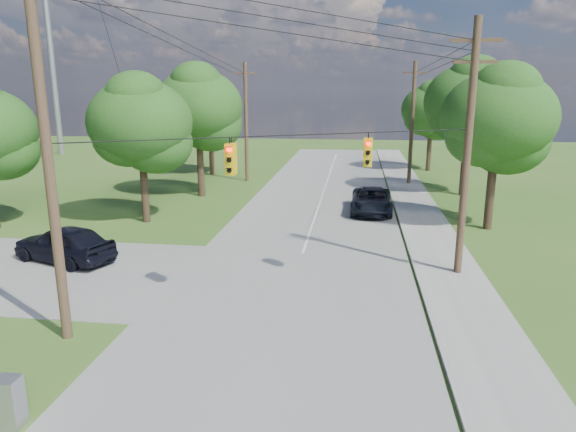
# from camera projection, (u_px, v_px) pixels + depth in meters

# --- Properties ---
(ground) EXTENTS (140.00, 140.00, 0.00)m
(ground) POSITION_uv_depth(u_px,v_px,m) (203.00, 353.00, 15.52)
(ground) COLOR #335B1E
(ground) RESTS_ON ground
(main_road) EXTENTS (10.00, 100.00, 0.03)m
(main_road) POSITION_uv_depth(u_px,v_px,m) (289.00, 293.00, 20.07)
(main_road) COLOR gray
(main_road) RESTS_ON ground
(sidewalk_east) EXTENTS (2.60, 100.00, 0.12)m
(sidewalk_east) POSITION_uv_depth(u_px,v_px,m) (467.00, 301.00, 19.20)
(sidewalk_east) COLOR #A8A59D
(sidewalk_east) RESTS_ON ground
(pole_sw) EXTENTS (2.00, 0.32, 12.00)m
(pole_sw) POSITION_uv_depth(u_px,v_px,m) (46.00, 143.00, 15.00)
(pole_sw) COLOR brown
(pole_sw) RESTS_ON ground
(pole_ne) EXTENTS (2.00, 0.32, 10.50)m
(pole_ne) POSITION_uv_depth(u_px,v_px,m) (468.00, 147.00, 20.77)
(pole_ne) COLOR brown
(pole_ne) RESTS_ON ground
(pole_north_e) EXTENTS (2.00, 0.32, 10.00)m
(pole_north_e) POSITION_uv_depth(u_px,v_px,m) (412.00, 123.00, 42.03)
(pole_north_e) COLOR brown
(pole_north_e) RESTS_ON ground
(pole_north_w) EXTENTS (2.00, 0.32, 10.00)m
(pole_north_w) POSITION_uv_depth(u_px,v_px,m) (246.00, 121.00, 43.81)
(pole_north_w) COLOR brown
(pole_north_w) RESTS_ON ground
(power_lines) EXTENTS (13.93, 29.62, 4.93)m
(power_lines) POSITION_uv_depth(u_px,v_px,m) (297.00, 59.00, 24.25)
(power_lines) COLOR black
(power_lines) RESTS_ON ground
(traffic_signals) EXTENTS (4.91, 3.27, 1.05)m
(traffic_signals) POSITION_uv_depth(u_px,v_px,m) (303.00, 155.00, 18.14)
(traffic_signals) COLOR yellow
(traffic_signals) RESTS_ON ground
(tree_w_near) EXTENTS (6.00, 6.00, 8.40)m
(tree_w_near) POSITION_uv_depth(u_px,v_px,m) (140.00, 122.00, 29.57)
(tree_w_near) COLOR #422C21
(tree_w_near) RESTS_ON ground
(tree_w_mid) EXTENTS (6.40, 6.40, 9.22)m
(tree_w_mid) POSITION_uv_depth(u_px,v_px,m) (198.00, 106.00, 36.98)
(tree_w_mid) COLOR #422C21
(tree_w_mid) RESTS_ON ground
(tree_w_far) EXTENTS (6.00, 6.00, 8.73)m
(tree_w_far) POSITION_uv_depth(u_px,v_px,m) (210.00, 107.00, 46.94)
(tree_w_far) COLOR #422C21
(tree_w_far) RESTS_ON ground
(tree_e_near) EXTENTS (6.20, 6.20, 8.81)m
(tree_e_near) POSITION_uv_depth(u_px,v_px,m) (498.00, 118.00, 27.89)
(tree_e_near) COLOR #422C21
(tree_e_near) RESTS_ON ground
(tree_e_mid) EXTENTS (6.60, 6.60, 9.64)m
(tree_e_mid) POSITION_uv_depth(u_px,v_px,m) (470.00, 102.00, 37.30)
(tree_e_mid) COLOR #422C21
(tree_e_mid) RESTS_ON ground
(tree_e_far) EXTENTS (5.80, 5.80, 8.32)m
(tree_e_far) POSITION_uv_depth(u_px,v_px,m) (432.00, 109.00, 49.21)
(tree_e_far) COLOR #422C21
(tree_e_far) RESTS_ON ground
(car_cross_dark) EXTENTS (5.43, 3.58, 1.72)m
(car_cross_dark) POSITION_uv_depth(u_px,v_px,m) (64.00, 243.00, 23.49)
(car_cross_dark) COLOR black
(car_cross_dark) RESTS_ON cross_road
(car_main_north) EXTENTS (2.69, 5.63, 1.55)m
(car_main_north) POSITION_uv_depth(u_px,v_px,m) (371.00, 200.00, 33.07)
(car_main_north) COLOR black
(car_main_north) RESTS_ON main_road
(control_cabinet) EXTENTS (0.72, 0.53, 1.26)m
(control_cabinet) POSITION_uv_depth(u_px,v_px,m) (6.00, 403.00, 11.96)
(control_cabinet) COLOR #949699
(control_cabinet) RESTS_ON ground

